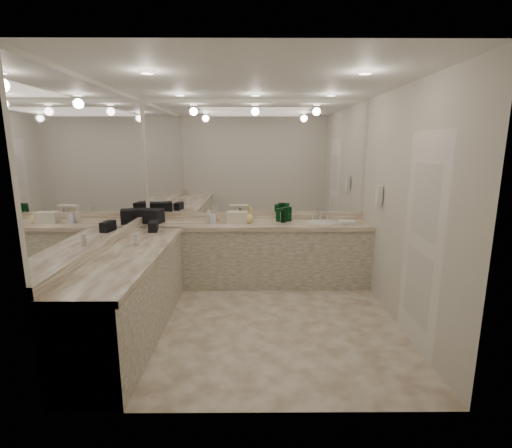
{
  "coord_description": "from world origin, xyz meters",
  "views": [
    {
      "loc": [
        -0.02,
        -3.93,
        1.96
      ],
      "look_at": [
        0.0,
        0.4,
        1.05
      ],
      "focal_mm": 26.0,
      "sensor_mm": 36.0,
      "label": 1
    }
  ],
  "objects_px": {
    "wall_phone": "(379,195)",
    "black_toiletry_bag": "(150,216)",
    "soap_bottle_a": "(209,215)",
    "soap_bottle_c": "(249,217)",
    "soap_bottle_b": "(213,217)",
    "cream_cosmetic_case": "(237,217)",
    "sink": "(322,223)",
    "hand_towel": "(347,222)"
  },
  "relations": [
    {
      "from": "wall_phone",
      "to": "black_toiletry_bag",
      "type": "distance_m",
      "value": 3.08
    },
    {
      "from": "soap_bottle_a",
      "to": "soap_bottle_c",
      "type": "distance_m",
      "value": 0.57
    },
    {
      "from": "wall_phone",
      "to": "soap_bottle_b",
      "type": "bearing_deg",
      "value": 167.31
    },
    {
      "from": "wall_phone",
      "to": "soap_bottle_a",
      "type": "xyz_separation_m",
      "value": [
        -2.22,
        0.54,
        -0.34
      ]
    },
    {
      "from": "cream_cosmetic_case",
      "to": "soap_bottle_a",
      "type": "height_order",
      "value": "soap_bottle_a"
    },
    {
      "from": "cream_cosmetic_case",
      "to": "soap_bottle_c",
      "type": "distance_m",
      "value": 0.16
    },
    {
      "from": "soap_bottle_b",
      "to": "wall_phone",
      "type": "bearing_deg",
      "value": -12.69
    },
    {
      "from": "soap_bottle_a",
      "to": "soap_bottle_c",
      "type": "relative_size",
      "value": 1.2
    },
    {
      "from": "sink",
      "to": "wall_phone",
      "type": "distance_m",
      "value": 0.91
    },
    {
      "from": "black_toiletry_bag",
      "to": "wall_phone",
      "type": "bearing_deg",
      "value": -8.83
    },
    {
      "from": "hand_towel",
      "to": "soap_bottle_c",
      "type": "relative_size",
      "value": 1.23
    },
    {
      "from": "black_toiletry_bag",
      "to": "hand_towel",
      "type": "distance_m",
      "value": 2.76
    },
    {
      "from": "soap_bottle_b",
      "to": "black_toiletry_bag",
      "type": "bearing_deg",
      "value": -179.16
    },
    {
      "from": "black_toiletry_bag",
      "to": "soap_bottle_c",
      "type": "distance_m",
      "value": 1.38
    },
    {
      "from": "cream_cosmetic_case",
      "to": "soap_bottle_b",
      "type": "distance_m",
      "value": 0.34
    },
    {
      "from": "sink",
      "to": "cream_cosmetic_case",
      "type": "xyz_separation_m",
      "value": [
        -1.2,
        -0.01,
        0.09
      ]
    },
    {
      "from": "black_toiletry_bag",
      "to": "soap_bottle_c",
      "type": "xyz_separation_m",
      "value": [
        1.38,
        -0.01,
        -0.01
      ]
    },
    {
      "from": "wall_phone",
      "to": "black_toiletry_bag",
      "type": "relative_size",
      "value": 0.71
    },
    {
      "from": "cream_cosmetic_case",
      "to": "soap_bottle_b",
      "type": "xyz_separation_m",
      "value": [
        -0.34,
        -0.01,
        0.0
      ]
    },
    {
      "from": "cream_cosmetic_case",
      "to": "soap_bottle_c",
      "type": "height_order",
      "value": "soap_bottle_c"
    },
    {
      "from": "hand_towel",
      "to": "soap_bottle_c",
      "type": "height_order",
      "value": "soap_bottle_c"
    },
    {
      "from": "black_toiletry_bag",
      "to": "soap_bottle_a",
      "type": "relative_size",
      "value": 1.59
    },
    {
      "from": "sink",
      "to": "black_toiletry_bag",
      "type": "xyz_separation_m",
      "value": [
        -2.42,
        -0.03,
        0.1
      ]
    },
    {
      "from": "cream_cosmetic_case",
      "to": "soap_bottle_b",
      "type": "height_order",
      "value": "soap_bottle_b"
    },
    {
      "from": "cream_cosmetic_case",
      "to": "hand_towel",
      "type": "distance_m",
      "value": 1.54
    },
    {
      "from": "black_toiletry_bag",
      "to": "soap_bottle_c",
      "type": "relative_size",
      "value": 1.91
    },
    {
      "from": "black_toiletry_bag",
      "to": "cream_cosmetic_case",
      "type": "height_order",
      "value": "black_toiletry_bag"
    },
    {
      "from": "sink",
      "to": "black_toiletry_bag",
      "type": "relative_size",
      "value": 1.3
    },
    {
      "from": "soap_bottle_a",
      "to": "black_toiletry_bag",
      "type": "bearing_deg",
      "value": -175.19
    },
    {
      "from": "sink",
      "to": "soap_bottle_b",
      "type": "bearing_deg",
      "value": -179.39
    },
    {
      "from": "sink",
      "to": "wall_phone",
      "type": "bearing_deg",
      "value": -39.57
    },
    {
      "from": "hand_towel",
      "to": "soap_bottle_b",
      "type": "height_order",
      "value": "soap_bottle_b"
    },
    {
      "from": "sink",
      "to": "soap_bottle_b",
      "type": "height_order",
      "value": "soap_bottle_b"
    },
    {
      "from": "sink",
      "to": "soap_bottle_c",
      "type": "xyz_separation_m",
      "value": [
        -1.05,
        -0.03,
        0.09
      ]
    },
    {
      "from": "sink",
      "to": "hand_towel",
      "type": "bearing_deg",
      "value": -11.32
    },
    {
      "from": "sink",
      "to": "soap_bottle_b",
      "type": "relative_size",
      "value": 2.57
    },
    {
      "from": "soap_bottle_a",
      "to": "cream_cosmetic_case",
      "type": "bearing_deg",
      "value": -6.87
    },
    {
      "from": "cream_cosmetic_case",
      "to": "soap_bottle_b",
      "type": "bearing_deg",
      "value": -174.73
    },
    {
      "from": "hand_towel",
      "to": "soap_bottle_b",
      "type": "relative_size",
      "value": 1.27
    },
    {
      "from": "sink",
      "to": "hand_towel",
      "type": "height_order",
      "value": "hand_towel"
    },
    {
      "from": "sink",
      "to": "wall_phone",
      "type": "height_order",
      "value": "wall_phone"
    },
    {
      "from": "soap_bottle_b",
      "to": "soap_bottle_c",
      "type": "bearing_deg",
      "value": -2.1
    }
  ]
}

